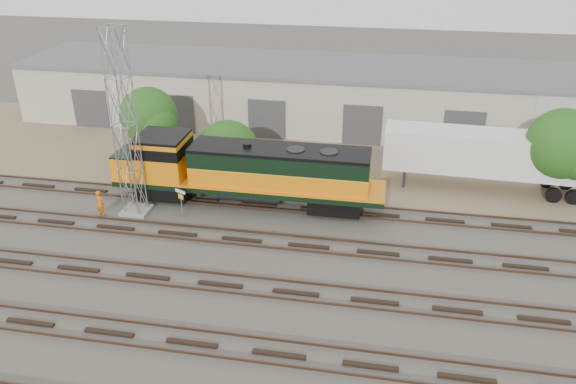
% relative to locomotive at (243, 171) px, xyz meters
% --- Properties ---
extents(ground, '(140.00, 140.00, 0.00)m').
position_rel_locomotive_xyz_m(ground, '(4.96, -6.00, -2.44)').
color(ground, '#47423A').
rests_on(ground, ground).
extents(dirt_strip, '(80.00, 16.00, 0.02)m').
position_rel_locomotive_xyz_m(dirt_strip, '(4.96, 9.00, -2.43)').
color(dirt_strip, '#726047').
rests_on(dirt_strip, ground).
extents(tracks, '(80.00, 20.40, 0.28)m').
position_rel_locomotive_xyz_m(tracks, '(4.96, -9.00, -2.36)').
color(tracks, black).
rests_on(tracks, ground).
extents(warehouse, '(58.40, 10.40, 5.30)m').
position_rel_locomotive_xyz_m(warehouse, '(5.00, 16.98, 0.22)').
color(warehouse, '#BAAD9B').
rests_on(warehouse, ground).
extents(locomotive, '(17.73, 3.11, 4.26)m').
position_rel_locomotive_xyz_m(locomotive, '(0.00, 0.00, 0.00)').
color(locomotive, black).
rests_on(locomotive, tracks).
extents(signal_tower, '(1.74, 1.74, 11.77)m').
position_rel_locomotive_xyz_m(signal_tower, '(-6.66, -2.26, 3.29)').
color(signal_tower, gray).
rests_on(signal_tower, ground).
extents(sign_post, '(0.75, 0.37, 1.97)m').
position_rel_locomotive_xyz_m(sign_post, '(-3.47, -2.42, -1.06)').
color(sign_post, gray).
rests_on(sign_post, ground).
extents(worker, '(0.74, 0.63, 1.73)m').
position_rel_locomotive_xyz_m(worker, '(-8.68, -3.05, -1.57)').
color(worker, '#D6620B').
rests_on(worker, ground).
extents(semi_trailer, '(13.55, 3.19, 4.14)m').
position_rel_locomotive_xyz_m(semi_trailer, '(15.92, 5.25, 0.17)').
color(semi_trailer, silver).
rests_on(semi_trailer, ground).
extents(dumpster_blue, '(2.06, 2.01, 1.50)m').
position_rel_locomotive_xyz_m(dumpster_blue, '(19.14, 9.65, -1.69)').
color(dumpster_blue, navy).
rests_on(dumpster_blue, ground).
extents(tree_west, '(4.57, 4.36, 5.70)m').
position_rel_locomotive_xyz_m(tree_west, '(-8.75, 6.06, 0.97)').
color(tree_west, '#382619').
rests_on(tree_west, ground).
extents(tree_mid, '(4.81, 4.58, 4.58)m').
position_rel_locomotive_xyz_m(tree_mid, '(-1.91, 3.66, -0.53)').
color(tree_mid, '#382619').
rests_on(tree_mid, ground).
extents(tree_east, '(4.85, 4.62, 6.24)m').
position_rel_locomotive_xyz_m(tree_east, '(20.47, 4.47, 1.37)').
color(tree_east, '#382619').
rests_on(tree_east, ground).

